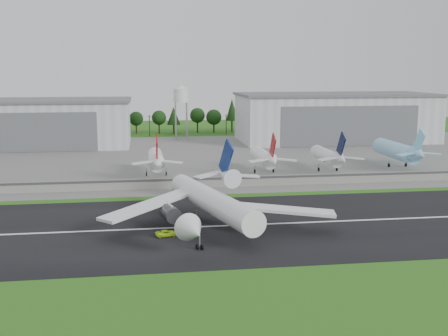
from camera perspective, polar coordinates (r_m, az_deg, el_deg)
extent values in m
plane|color=#2B6919|center=(128.43, 3.82, -7.00)|extent=(600.00, 600.00, 0.00)
cube|color=black|center=(137.81, 2.94, -5.78)|extent=(320.00, 60.00, 0.10)
cube|color=white|center=(137.80, 2.94, -5.76)|extent=(220.00, 1.00, 0.02)
cube|color=slate|center=(244.34, -2.09, 1.16)|extent=(320.00, 150.00, 0.10)
cube|color=gray|center=(180.54, 0.16, -1.43)|extent=(240.00, 0.50, 3.50)
cube|color=#38383A|center=(180.01, 0.18, -1.06)|extent=(240.00, 0.12, 0.70)
cube|color=silver|center=(291.27, -19.01, 4.22)|extent=(95.00, 42.00, 22.00)
cube|color=#595B60|center=(290.45, -19.14, 6.50)|extent=(97.00, 44.00, 1.20)
cube|color=#595B60|center=(270.79, -19.79, 3.40)|extent=(66.50, 0.30, 18.04)
cube|color=silver|center=(303.53, 11.20, 4.97)|extent=(100.00, 45.00, 24.00)
cube|color=#595B60|center=(302.74, 11.28, 7.35)|extent=(102.00, 47.00, 1.20)
cube|color=#595B60|center=(282.55, 12.72, 4.17)|extent=(70.00, 0.30, 19.68)
cylinder|color=#99999E|center=(303.82, -4.89, 4.75)|extent=(0.50, 0.50, 20.00)
cylinder|color=#99999E|center=(310.20, -3.85, 4.87)|extent=(0.50, 0.50, 20.00)
cylinder|color=silver|center=(306.09, -4.40, 7.33)|extent=(8.00, 8.00, 7.00)
cone|color=silver|center=(305.91, -4.41, 8.21)|extent=(8.40, 8.40, 2.40)
cylinder|color=white|center=(134.72, -1.19, -3.44)|extent=(17.55, 43.92, 5.80)
cone|color=white|center=(110.89, -3.14, -6.40)|extent=(7.21, 7.35, 5.80)
cone|color=white|center=(160.14, 0.23, -0.84)|extent=(7.75, 10.16, 5.51)
cube|color=navy|center=(158.74, 0.21, 1.01)|extent=(3.08, 9.32, 11.13)
cube|color=white|center=(131.60, 5.17, -4.16)|extent=(28.51, 11.30, 2.65)
cylinder|color=#333338|center=(130.86, 2.71, -4.93)|extent=(5.15, 6.33, 3.80)
cube|color=white|center=(159.03, 1.99, -0.77)|extent=(9.12, 3.55, 0.98)
cube|color=white|center=(136.02, -7.59, -3.74)|extent=(24.01, 23.33, 2.65)
cylinder|color=#333338|center=(133.70, -5.46, -4.65)|extent=(5.15, 6.33, 3.80)
cube|color=white|center=(160.27, -1.57, -0.69)|extent=(9.26, 7.67, 0.98)
cube|color=#99999E|center=(132.02, -1.45, -5.74)|extent=(17.78, 31.59, 3.20)
cylinder|color=black|center=(139.63, -2.83, -5.23)|extent=(0.79, 1.55, 1.50)
imported|color=#BAE91B|center=(128.85, -5.88, -6.61)|extent=(5.35, 3.30, 1.38)
cylinder|color=white|center=(202.58, -6.93, 0.90)|extent=(5.48, 24.00, 5.48)
cone|color=white|center=(187.13, -6.81, 0.46)|extent=(5.21, 7.00, 5.21)
cube|color=#9B0B12|center=(186.90, -6.84, 1.94)|extent=(0.45, 8.59, 10.02)
cylinder|color=#99999E|center=(201.27, -7.88, -0.41)|extent=(0.32, 0.32, 3.00)
cylinder|color=#99999E|center=(201.43, -5.89, -0.36)|extent=(0.32, 0.32, 3.00)
cylinder|color=black|center=(201.40, -7.88, -0.61)|extent=(0.40, 1.40, 1.40)
cylinder|color=white|center=(207.26, 3.99, 1.10)|extent=(5.16, 24.00, 5.16)
cone|color=white|center=(192.18, 4.98, 0.69)|extent=(4.90, 7.00, 4.90)
cube|color=maroon|center=(191.95, 4.96, 2.13)|extent=(0.45, 8.59, 10.02)
cylinder|color=#99999E|center=(205.29, 3.14, -0.13)|extent=(0.32, 0.32, 3.00)
cylinder|color=#99999E|center=(206.78, 5.04, -0.08)|extent=(0.32, 0.32, 3.00)
cylinder|color=black|center=(205.41, 3.14, -0.32)|extent=(0.40, 1.40, 1.40)
cylinder|color=silver|center=(213.72, 10.36, 1.23)|extent=(5.12, 24.00, 5.12)
cone|color=silver|center=(199.13, 11.79, 0.84)|extent=(4.86, 7.00, 4.86)
cube|color=black|center=(198.91, 11.79, 2.23)|extent=(0.45, 8.59, 10.02)
cylinder|color=#99999E|center=(211.41, 9.60, 0.04)|extent=(0.32, 0.32, 3.00)
cylinder|color=#99999E|center=(213.65, 11.39, 0.09)|extent=(0.32, 0.32, 3.00)
cylinder|color=black|center=(211.53, 9.59, -0.14)|extent=(0.40, 1.40, 1.40)
cylinder|color=#8CCAF2|center=(229.40, 17.06, 1.71)|extent=(6.48, 30.00, 6.48)
cone|color=#8CCAF2|center=(212.89, 19.19, 1.26)|extent=(6.16, 7.00, 6.16)
cube|color=#79DDF8|center=(212.70, 19.20, 2.56)|extent=(0.45, 8.59, 10.02)
cylinder|color=#99999E|center=(226.83, 16.41, 0.45)|extent=(0.32, 0.32, 3.00)
cylinder|color=#99999E|center=(229.84, 18.00, 0.48)|extent=(0.32, 0.32, 3.00)
cylinder|color=black|center=(226.95, 16.40, 0.27)|extent=(0.40, 1.40, 1.40)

